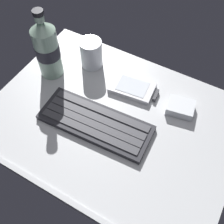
{
  "coord_description": "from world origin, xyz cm",
  "views": [
    {
      "loc": [
        20.01,
        -35.14,
        60.07
      ],
      "look_at": [
        0.0,
        0.0,
        3.0
      ],
      "focal_mm": 44.47,
      "sensor_mm": 36.0,
      "label": 1
    }
  ],
  "objects": [
    {
      "name": "handheld_device",
      "position": [
        0.66,
        11.52,
        0.73
      ],
      "size": [
        13.35,
        8.88,
        1.5
      ],
      "color": "silver",
      "rests_on": "ground_plane"
    },
    {
      "name": "charger_block",
      "position": [
        14.34,
        11.32,
        1.2
      ],
      "size": [
        7.9,
        6.78,
        2.4
      ],
      "primitive_type": "cube",
      "rotation": [
        0.0,
        0.0,
        0.18
      ],
      "color": "silver",
      "rests_on": "ground_plane"
    },
    {
      "name": "juice_cup",
      "position": [
        -15.13,
        14.39,
        3.91
      ],
      "size": [
        6.4,
        6.4,
        8.5
      ],
      "color": "silver",
      "rests_on": "ground_plane"
    },
    {
      "name": "water_bottle",
      "position": [
        -23.57,
        5.85,
        9.01
      ],
      "size": [
        6.73,
        6.73,
        20.8
      ],
      "color": "#9EC1A8",
      "rests_on": "ground_plane"
    },
    {
      "name": "ground_plane",
      "position": [
        0.0,
        -0.23,
        -0.99
      ],
      "size": [
        64.0,
        48.0,
        2.8
      ],
      "color": "#B7BABC"
    },
    {
      "name": "keyboard",
      "position": [
        -2.84,
        -3.58,
        0.81
      ],
      "size": [
        29.58,
        12.64,
        1.7
      ],
      "color": "#232328",
      "rests_on": "ground_plane"
    }
  ]
}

